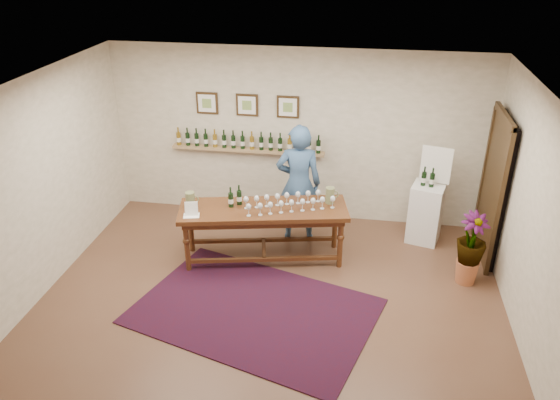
% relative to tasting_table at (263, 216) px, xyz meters
% --- Properties ---
extents(ground, '(6.00, 6.00, 0.00)m').
position_rel_tasting_table_xyz_m(ground, '(0.28, -1.04, -0.71)').
color(ground, brown).
rests_on(ground, ground).
extents(room_shell, '(6.00, 6.00, 6.00)m').
position_rel_tasting_table_xyz_m(room_shell, '(2.39, 0.82, 0.41)').
color(room_shell, beige).
rests_on(room_shell, ground).
extents(rug, '(3.36, 2.71, 0.02)m').
position_rel_tasting_table_xyz_m(rug, '(0.11, -1.25, -0.70)').
color(rug, '#420B13').
rests_on(rug, ground).
extents(tasting_table, '(2.47, 1.23, 0.84)m').
position_rel_tasting_table_xyz_m(tasting_table, '(0.00, 0.00, 0.00)').
color(tasting_table, '#401E10').
rests_on(tasting_table, ground).
extents(table_glasses, '(1.41, 0.81, 0.19)m').
position_rel_tasting_table_xyz_m(table_glasses, '(0.37, 0.05, 0.22)').
color(table_glasses, silver).
rests_on(table_glasses, tasting_table).
extents(table_bottles, '(0.28, 0.19, 0.28)m').
position_rel_tasting_table_xyz_m(table_bottles, '(-0.41, 0.01, 0.27)').
color(table_bottles, black).
rests_on(table_bottles, tasting_table).
extents(pitcher_left, '(0.17, 0.17, 0.24)m').
position_rel_tasting_table_xyz_m(pitcher_left, '(-1.01, -0.17, 0.25)').
color(pitcher_left, olive).
rests_on(pitcher_left, tasting_table).
extents(pitcher_right, '(0.17, 0.17, 0.24)m').
position_rel_tasting_table_xyz_m(pitcher_right, '(0.91, 0.31, 0.25)').
color(pitcher_right, olive).
rests_on(pitcher_right, tasting_table).
extents(menu_card, '(0.25, 0.20, 0.20)m').
position_rel_tasting_table_xyz_m(menu_card, '(-0.93, -0.38, 0.22)').
color(menu_card, white).
rests_on(menu_card, tasting_table).
extents(display_pedestal, '(0.57, 0.57, 0.92)m').
position_rel_tasting_table_xyz_m(display_pedestal, '(2.34, 0.94, -0.25)').
color(display_pedestal, white).
rests_on(display_pedestal, ground).
extents(pedestal_bottles, '(0.34, 0.17, 0.33)m').
position_rel_tasting_table_xyz_m(pedestal_bottles, '(2.31, 0.93, 0.38)').
color(pedestal_bottles, black).
rests_on(pedestal_bottles, display_pedestal).
extents(info_sign, '(0.44, 0.14, 0.62)m').
position_rel_tasting_table_xyz_m(info_sign, '(2.41, 1.03, 0.52)').
color(info_sign, white).
rests_on(info_sign, display_pedestal).
extents(potted_plant, '(0.63, 0.63, 0.90)m').
position_rel_tasting_table_xyz_m(potted_plant, '(2.84, -0.13, -0.19)').
color(potted_plant, '#AD5E39').
rests_on(potted_plant, ground).
extents(person, '(0.72, 0.52, 1.86)m').
position_rel_tasting_table_xyz_m(person, '(0.41, 0.68, 0.22)').
color(person, '#33527A').
rests_on(person, ground).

